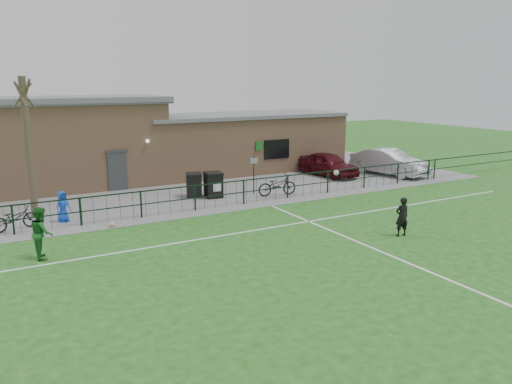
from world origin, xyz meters
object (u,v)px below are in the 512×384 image
sign_post (254,175)px  spectator_child (63,206)px  wheelie_bin_left (213,186)px  car_maroon (328,164)px  car_silver (389,162)px  bare_tree (29,148)px  outfield_player (42,233)px  bicycle_c (15,218)px  wheelie_bin_right (194,186)px  bicycle_e (277,185)px  ball_ground (112,224)px

sign_post → spectator_child: bearing=-175.9°
wheelie_bin_left → car_maroon: car_maroon is taller
wheelie_bin_left → car_silver: size_ratio=0.24×
sign_post → car_maroon: sign_post is taller
bare_tree → spectator_child: 2.95m
bare_tree → outfield_player: bare_tree is taller
bicycle_c → spectator_child: 1.91m
car_silver → spectator_child: 19.58m
bare_tree → car_silver: bare_tree is taller
sign_post → spectator_child: size_ratio=1.53×
wheelie_bin_right → spectator_child: spectator_child is taller
bare_tree → wheelie_bin_left: bearing=-3.4°
car_maroon → outfield_player: outfield_player is taller
bare_tree → spectator_child: bearing=-57.9°
bicycle_e → spectator_child: spectator_child is taller
bare_tree → bicycle_c: (-0.91, -1.87, -2.50)m
car_maroon → car_silver: car_silver is taller
sign_post → car_silver: size_ratio=0.41×
bare_tree → spectator_child: bare_tree is taller
wheelie_bin_right → bicycle_e: 4.26m
sign_post → ball_ground: bearing=-162.8°
sign_post → bicycle_e: (0.88, -0.89, -0.46)m
sign_post → bicycle_e: sign_post is taller
bicycle_c → bicycle_e: size_ratio=0.89×
sign_post → bicycle_c: bearing=-174.9°
bare_tree → wheelie_bin_right: (7.50, 0.10, -2.42)m
wheelie_bin_left → bicycle_c: 9.34m
car_silver → spectator_child: car_silver is taller
ball_ground → bare_tree: bearing=127.6°
spectator_child → outfield_player: bearing=-131.5°
bicycle_e → sign_post: bearing=53.4°
car_silver → sign_post: bearing=170.6°
outfield_player → ball_ground: (2.86, 2.47, -0.75)m
wheelie_bin_left → wheelie_bin_right: wheelie_bin_left is taller
outfield_player → sign_post: bearing=-62.9°
bare_tree → ball_ground: bare_tree is taller
wheelie_bin_right → spectator_child: size_ratio=0.86×
bare_tree → wheelie_bin_right: bearing=0.8°
wheelie_bin_left → outfield_player: 10.12m
wheelie_bin_right → bicycle_c: bearing=-147.2°
outfield_player → spectator_child: bearing=-14.3°
bicycle_c → spectator_child: bearing=-96.8°
car_silver → bicycle_e: car_silver is taller
sign_post → ball_ground: size_ratio=8.25×
wheelie_bin_left → bicycle_e: wheelie_bin_left is taller
sign_post → ball_ground: (-7.92, -2.45, -0.90)m
bicycle_c → car_silver: bearing=-102.6°
wheelie_bin_left → bicycle_e: size_ratio=0.58×
car_silver → bare_tree: bearing=166.3°
wheelie_bin_right → ball_ground: size_ratio=4.65×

